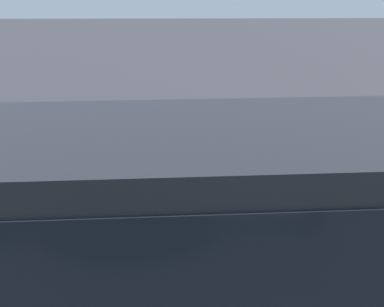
% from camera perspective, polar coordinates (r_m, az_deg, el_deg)
% --- Properties ---
extents(ground_plane, '(80.00, 80.00, 0.00)m').
position_cam_1_polar(ground_plane, '(10.62, 6.03, -6.53)').
color(ground_plane, '#38383D').
extents(tour_bus, '(9.90, 2.98, 3.25)m').
position_cam_1_polar(tour_bus, '(6.04, 9.15, -11.67)').
color(tour_bus, '#26262B').
rests_on(tour_bus, ground_plane).
extents(spectator_far_left, '(0.57, 0.32, 1.69)m').
position_cam_1_polar(spectator_far_left, '(9.43, 17.02, -4.24)').
color(spectator_far_left, black).
rests_on(spectator_far_left, ground_plane).
extents(spectator_left, '(0.57, 0.32, 1.68)m').
position_cam_1_polar(spectator_left, '(8.77, 9.22, -5.61)').
color(spectator_left, black).
rests_on(spectator_left, ground_plane).
extents(spectator_centre, '(0.57, 0.38, 1.66)m').
position_cam_1_polar(spectator_centre, '(8.98, 2.04, -4.79)').
color(spectator_centre, black).
rests_on(spectator_centre, ground_plane).
extents(stunt_motorcycle, '(2.05, 0.58, 1.23)m').
position_cam_1_polar(stunt_motorcycle, '(13.39, -12.84, 1.81)').
color(stunt_motorcycle, black).
rests_on(stunt_motorcycle, ground_plane).
extents(traffic_cone, '(0.34, 0.34, 0.63)m').
position_cam_1_polar(traffic_cone, '(12.93, -3.99, 0.16)').
color(traffic_cone, orange).
rests_on(traffic_cone, ground_plane).
extents(bay_line_a, '(0.20, 3.54, 0.01)m').
position_cam_1_polar(bay_line_a, '(12.48, 16.01, -2.93)').
color(bay_line_a, white).
rests_on(bay_line_a, ground_plane).
extents(bay_line_b, '(0.20, 3.59, 0.01)m').
position_cam_1_polar(bay_line_b, '(11.97, 3.72, -3.15)').
color(bay_line_b, white).
rests_on(bay_line_b, ground_plane).
extents(bay_line_c, '(0.20, 3.53, 0.01)m').
position_cam_1_polar(bay_line_c, '(12.05, -9.03, -3.22)').
color(bay_line_c, white).
rests_on(bay_line_c, ground_plane).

